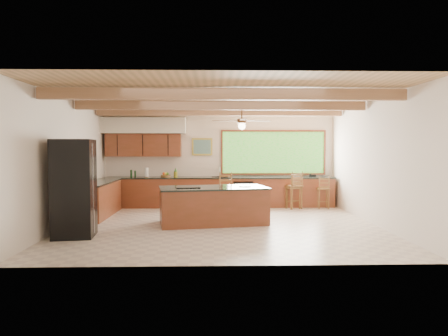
{
  "coord_description": "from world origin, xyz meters",
  "views": [
    {
      "loc": [
        -0.22,
        -9.34,
        1.84
      ],
      "look_at": [
        0.07,
        0.8,
        1.31
      ],
      "focal_mm": 32.0,
      "sensor_mm": 36.0,
      "label": 1
    }
  ],
  "objects": [
    {
      "name": "ground",
      "position": [
        0.0,
        0.0,
        0.0
      ],
      "size": [
        7.2,
        7.2,
        0.0
      ],
      "primitive_type": "plane",
      "color": "#B9A799",
      "rests_on": "ground"
    },
    {
      "name": "bar_stool_a",
      "position": [
        0.1,
        1.81,
        0.68
      ],
      "size": [
        0.49,
        0.49,
        1.15
      ],
      "rotation": [
        0.0,
        0.0,
        0.22
      ],
      "color": "brown",
      "rests_on": "ground"
    },
    {
      "name": "bar_stool_d",
      "position": [
        3.09,
        2.4,
        0.59
      ],
      "size": [
        0.38,
        0.38,
        0.99
      ],
      "rotation": [
        0.0,
        0.0,
        -0.07
      ],
      "color": "brown",
      "rests_on": "ground"
    },
    {
      "name": "bar_stool_b",
      "position": [
        2.22,
        2.39,
        0.67
      ],
      "size": [
        0.5,
        0.5,
        1.13
      ],
      "rotation": [
        0.0,
        0.0,
        0.27
      ],
      "color": "brown",
      "rests_on": "ground"
    },
    {
      "name": "bar_stool_c",
      "position": [
        2.18,
        2.39,
        0.61
      ],
      "size": [
        0.48,
        0.48,
        1.04
      ],
      "rotation": [
        0.0,
        0.0,
        0.34
      ],
      "color": "brown",
      "rests_on": "ground"
    },
    {
      "name": "counter_run",
      "position": [
        -0.82,
        2.52,
        0.46
      ],
      "size": [
        7.12,
        3.1,
        1.22
      ],
      "color": "brown",
      "rests_on": "ground"
    },
    {
      "name": "refrigerator",
      "position": [
        -3.05,
        -1.16,
        1.0
      ],
      "size": [
        0.85,
        0.83,
        2.0
      ],
      "rotation": [
        0.0,
        0.0,
        0.1
      ],
      "color": "black",
      "rests_on": "ground"
    },
    {
      "name": "island",
      "position": [
        -0.21,
        0.19,
        0.44
      ],
      "size": [
        2.71,
        1.62,
        0.9
      ],
      "rotation": [
        0.0,
        0.0,
        0.17
      ],
      "color": "brown",
      "rests_on": "ground"
    },
    {
      "name": "room_shell",
      "position": [
        -0.17,
        0.65,
        2.21
      ],
      "size": [
        7.27,
        6.54,
        3.02
      ],
      "color": "beige",
      "rests_on": "ground"
    }
  ]
}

